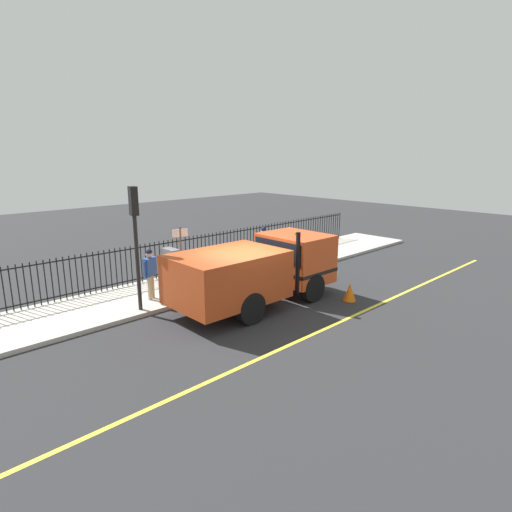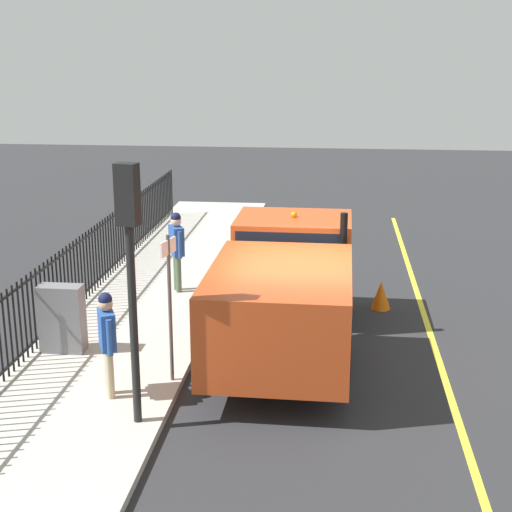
% 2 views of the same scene
% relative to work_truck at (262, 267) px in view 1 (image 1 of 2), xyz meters
% --- Properties ---
extents(ground_plane, '(59.70, 59.70, 0.00)m').
position_rel_work_truck_xyz_m(ground_plane, '(-0.32, 0.91, -1.25)').
color(ground_plane, '#2B2B2D').
rests_on(ground_plane, ground).
extents(sidewalk_slab, '(3.09, 27.14, 0.13)m').
position_rel_work_truck_xyz_m(sidewalk_slab, '(3.14, 0.91, -1.19)').
color(sidewalk_slab, '#B7B2A8').
rests_on(sidewalk_slab, ground).
extents(lane_marking, '(0.12, 24.42, 0.01)m').
position_rel_work_truck_xyz_m(lane_marking, '(-2.76, 0.91, -1.25)').
color(lane_marking, yellow).
rests_on(lane_marking, ground).
extents(work_truck, '(2.41, 5.90, 2.45)m').
position_rel_work_truck_xyz_m(work_truck, '(0.00, 0.00, 0.00)').
color(work_truck, '#D84C1E').
rests_on(work_truck, ground).
extents(worker_standing, '(0.44, 0.59, 1.80)m').
position_rel_work_truck_xyz_m(worker_standing, '(2.63, -2.66, -0.02)').
color(worker_standing, '#264C99').
rests_on(worker_standing, sidewalk_slab).
extents(pedestrian_distant, '(0.40, 0.58, 1.70)m').
position_rel_work_truck_xyz_m(pedestrian_distant, '(2.59, 2.62, -0.08)').
color(pedestrian_distant, '#264C99').
rests_on(pedestrian_distant, sidewalk_slab).
extents(iron_fence, '(0.04, 23.10, 1.46)m').
position_rel_work_truck_xyz_m(iron_fence, '(4.48, 0.91, -0.38)').
color(iron_fence, black).
rests_on(iron_fence, sidewalk_slab).
extents(traffic_light_near, '(0.34, 0.26, 3.79)m').
position_rel_work_truck_xyz_m(traffic_light_near, '(1.95, 3.38, 1.58)').
color(traffic_light_near, black).
rests_on(traffic_light_near, sidewalk_slab).
extents(utility_cabinet, '(0.78, 0.36, 1.23)m').
position_rel_work_truck_xyz_m(utility_cabinet, '(3.95, 0.95, -0.51)').
color(utility_cabinet, slate).
rests_on(utility_cabinet, sidewalk_slab).
extents(traffic_cone, '(0.43, 0.43, 0.61)m').
position_rel_work_truck_xyz_m(traffic_cone, '(-1.87, -2.31, -0.95)').
color(traffic_cone, orange).
rests_on(traffic_cone, ground).
extents(street_sign, '(0.15, 0.49, 2.46)m').
position_rel_work_truck_xyz_m(street_sign, '(1.75, 1.95, 0.41)').
color(street_sign, '#4C4C4C').
rests_on(street_sign, sidewalk_slab).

